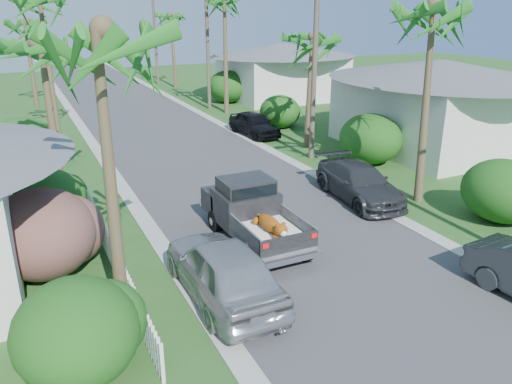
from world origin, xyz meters
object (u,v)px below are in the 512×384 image
palm_l_a (94,32)px  parked_car_ln (223,269)px  house_right_far (281,73)px  parked_car_rf (254,124)px  utility_pole_d (155,37)px  house_right_near (436,108)px  palm_r_b (311,37)px  utility_pole_c (208,48)px  palm_r_d (171,15)px  palm_l_b (41,45)px  utility_pole_b (314,68)px  palm_l_d (24,22)px  parked_car_rm (359,183)px  palm_r_a (437,7)px  pickup_truck (250,210)px

palm_l_a → parked_car_ln: bearing=-9.7°
house_right_far → parked_car_rf: bearing=-125.2°
utility_pole_d → house_right_near: bearing=-76.6°
palm_r_b → utility_pole_c: bearing=94.4°
utility_pole_d → palm_r_d: bearing=-73.3°
palm_l_b → utility_pole_b: size_ratio=0.82×
palm_l_d → palm_r_d: palm_r_d is taller
parked_car_rm → utility_pole_c: bearing=92.0°
parked_car_rf → utility_pole_d: (0.60, 24.33, 3.88)m
parked_car_ln → palm_r_a: (9.90, 3.45, 6.58)m
palm_l_b → palm_r_d: palm_r_d is taller
palm_l_b → palm_r_b: palm_l_b is taller
palm_l_b → palm_l_d: (0.30, 22.00, 0.29)m
parked_car_rf → utility_pole_c: utility_pole_c is taller
house_right_far → palm_l_a: bearing=-125.4°
palm_r_d → house_right_near: bearing=-76.9°
house_right_far → utility_pole_c: (-7.40, -2.00, 2.48)m
parked_car_rm → palm_l_a: palm_l_a is taller
palm_l_b → palm_r_b: 13.73m
pickup_truck → utility_pole_b: 10.77m
utility_pole_b → palm_l_a: bearing=-139.7°
palm_l_a → house_right_near: (19.20, 9.00, -4.71)m
palm_r_a → house_right_near: size_ratio=0.97×
pickup_truck → house_right_far: 28.32m
parked_car_ln → house_right_far: (16.60, 27.45, 1.27)m
palm_r_b → utility_pole_b: (-1.00, -2.00, -1.35)m
palm_r_d → utility_pole_d: size_ratio=0.89×
utility_pole_b → utility_pole_c: size_ratio=1.00×
pickup_truck → house_right_far: house_right_far is taller
house_right_near → palm_r_b: bearing=154.9°
house_right_near → utility_pole_c: utility_pole_c is taller
palm_r_d → utility_pole_d: bearing=106.7°
house_right_near → palm_l_a: bearing=-154.9°
palm_l_a → palm_l_d: size_ratio=1.06×
palm_l_d → palm_r_a: palm_r_a is taller
utility_pole_c → palm_l_d: bearing=153.6°
parked_car_rm → house_right_far: (8.82, 22.99, 1.41)m
palm_l_b → palm_r_a: palm_r_a is taller
utility_pole_c → parked_car_rf: bearing=-93.7°
palm_l_b → house_right_near: 20.19m
palm_r_a → house_right_far: size_ratio=0.97×
parked_car_rm → palm_l_b: (-10.98, 4.99, 5.43)m
house_right_near → palm_l_b: bearing=180.0°
parked_car_rm → palm_l_d: palm_l_d is taller
house_right_far → utility_pole_d: 15.16m
parked_car_rm → house_right_near: (8.82, 4.99, 1.50)m
palm_l_a → utility_pole_b: 15.64m
parked_car_rm → parked_car_ln: bearing=-144.3°
house_right_near → parked_car_rf: bearing=140.2°
palm_l_a → utility_pole_b: (11.80, 10.00, -2.33)m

